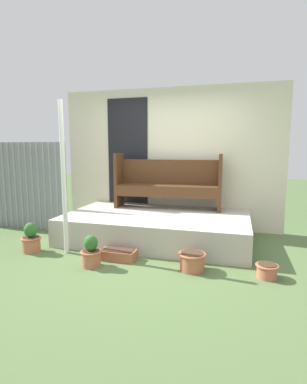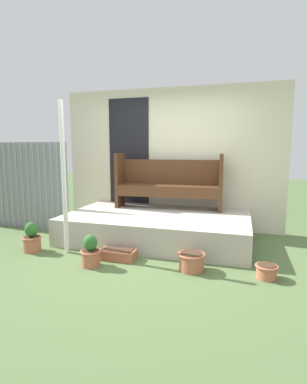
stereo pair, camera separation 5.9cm
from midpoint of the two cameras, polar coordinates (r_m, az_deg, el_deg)
ground_plane at (r=4.25m, az=-1.71°, el=-12.36°), size 24.00×24.00×0.00m
porch_slab at (r=4.98m, az=0.28°, el=-6.63°), size 2.95×1.70×0.43m
house_wall at (r=5.67m, az=2.28°, el=6.38°), size 4.15×0.08×2.60m
fence_corrugated at (r=6.28m, az=-25.84°, el=1.14°), size 2.40×0.05×1.61m
support_post at (r=4.38m, az=-17.11°, el=2.42°), size 0.06×0.06×2.15m
bench at (r=5.35m, az=2.44°, el=2.16°), size 1.90×0.50×0.98m
flower_pot_left at (r=4.76m, az=-22.61°, el=-8.29°), size 0.29×0.29×0.44m
flower_pot_middle at (r=3.98m, az=-12.22°, el=-11.25°), size 0.27×0.27×0.41m
flower_pot_right at (r=3.82m, az=6.92°, el=-12.83°), size 0.34×0.34×0.23m
flower_pot_far_right at (r=3.83m, az=20.38°, el=-13.75°), size 0.27×0.27×0.17m
planter_box_rect at (r=4.18m, az=-7.13°, el=-11.76°), size 0.48×0.23×0.14m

